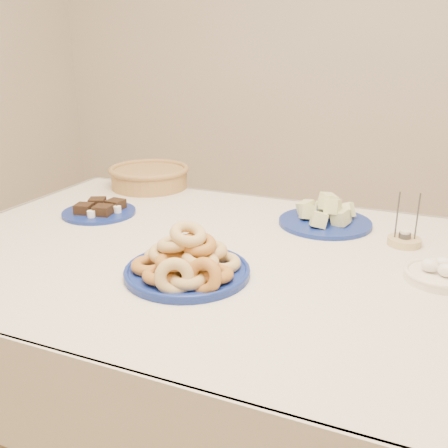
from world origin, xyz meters
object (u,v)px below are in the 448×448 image
Objects in this scene: brownie_plate at (99,210)px; egg_bowl at (439,274)px; wicker_basket at (149,176)px; dining_table at (231,289)px; candle_holder at (404,240)px; donut_platter at (187,264)px; melon_plate at (326,217)px.

brownie_plate is 1.60× the size of egg_bowl.
wicker_basket is at bearing 156.65° from egg_bowl.
candle_holder reaches higher than dining_table.
dining_table is at bearing -14.74° from brownie_plate.
egg_bowl reaches higher than brownie_plate.
candle_holder is (0.95, 0.11, 0.00)m from brownie_plate.
donut_platter is at bearing -32.77° from brownie_plate.
egg_bowl is at bearing 20.80° from donut_platter.
melon_plate is at bearing 61.17° from dining_table.
egg_bowl is at bearing -5.57° from brownie_plate.
wicker_basket reaches higher than brownie_plate.
wicker_basket is (-0.51, 0.67, 0.01)m from donut_platter.
donut_platter is 1.19× the size of wicker_basket.
dining_table is 5.76× the size of brownie_plate.
donut_platter is 0.58m from brownie_plate.
wicker_basket is 1.01m from candle_holder.
dining_table is 0.40m from melon_plate.
dining_table is 5.17× the size of wicker_basket.
egg_bowl is (0.09, -0.21, 0.00)m from candle_holder.
melon_plate is (0.23, 0.51, -0.01)m from donut_platter.
wicker_basket is (-0.02, 0.36, 0.03)m from brownie_plate.
brownie_plate is 0.36m from wicker_basket.
melon_plate reaches higher than wicker_basket.
egg_bowl is at bearing -41.77° from melon_plate.
egg_bowl reaches higher than dining_table.
candle_holder is at bearing -14.58° from wicker_basket.
egg_bowl is (0.56, 0.21, -0.02)m from donut_platter.
donut_platter is 1.32× the size of brownie_plate.
dining_table is 0.50m from candle_holder.
donut_platter is at bearing -137.94° from candle_holder.
donut_platter is 0.56m from melon_plate.
melon_plate is (0.18, 0.33, 0.13)m from dining_table.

